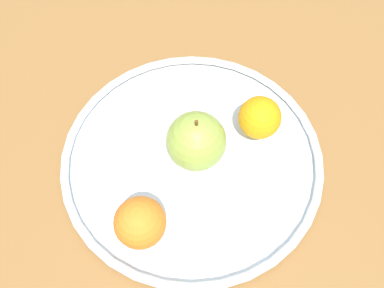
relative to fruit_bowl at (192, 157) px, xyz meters
The scene contains 5 objects.
ground_plane 2.92cm from the fruit_bowl, ahead, with size 134.33×134.33×4.00cm, color brown.
fruit_bowl is the anchor object (origin of this frame).
apple 5.09cm from the fruit_bowl, ahead, with size 8.33×8.33×9.13cm.
orange_back_left 13.84cm from the fruit_bowl, 96.88° to the right, with size 6.63×6.63×6.63cm, color orange.
orange_center 11.38cm from the fruit_bowl, 46.43° to the left, with size 6.26×6.26×6.26cm, color orange.
Camera 1 is at (11.19, -27.09, 55.04)cm, focal length 39.26 mm.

